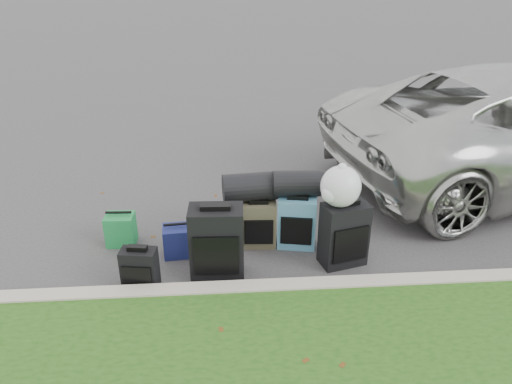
{
  "coord_description": "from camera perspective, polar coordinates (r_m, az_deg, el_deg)",
  "views": [
    {
      "loc": [
        -0.46,
        -4.89,
        3.1
      ],
      "look_at": [
        -0.1,
        0.2,
        0.55
      ],
      "focal_mm": 35.0,
      "sensor_mm": 36.0,
      "label": 1
    }
  ],
  "objects": [
    {
      "name": "ground",
      "position": [
        5.81,
        1.13,
        -5.71
      ],
      "size": [
        120.0,
        120.0,
        0.0
      ],
      "primitive_type": "plane",
      "color": "#383535",
      "rests_on": "ground"
    },
    {
      "name": "curb",
      "position": [
        4.95,
        2.18,
        -11.14
      ],
      "size": [
        120.0,
        0.18,
        0.15
      ],
      "primitive_type": "cube",
      "color": "#9E937F",
      "rests_on": "ground"
    },
    {
      "name": "suitcase_small_black",
      "position": [
        5.12,
        -13.14,
        -8.56
      ],
      "size": [
        0.37,
        0.24,
        0.44
      ],
      "primitive_type": "cube",
      "rotation": [
        0.0,
        0.0,
        -0.15
      ],
      "color": "black",
      "rests_on": "ground"
    },
    {
      "name": "suitcase_large_black_left",
      "position": [
        5.08,
        -4.5,
        -5.79
      ],
      "size": [
        0.56,
        0.35,
        0.78
      ],
      "primitive_type": "cube",
      "rotation": [
        0.0,
        0.0,
        -0.04
      ],
      "color": "black",
      "rests_on": "ground"
    },
    {
      "name": "suitcase_olive",
      "position": [
        5.63,
        0.29,
        -3.68
      ],
      "size": [
        0.4,
        0.26,
        0.53
      ],
      "primitive_type": "cube",
      "rotation": [
        0.0,
        0.0,
        -0.05
      ],
      "color": "#3E3B29",
      "rests_on": "ground"
    },
    {
      "name": "suitcase_teal",
      "position": [
        5.61,
        4.68,
        -3.48
      ],
      "size": [
        0.46,
        0.32,
        0.6
      ],
      "primitive_type": "cube",
      "rotation": [
        0.0,
        0.0,
        -0.18
      ],
      "color": "teal",
      "rests_on": "ground"
    },
    {
      "name": "suitcase_large_black_right",
      "position": [
        5.36,
        10.01,
        -4.78
      ],
      "size": [
        0.53,
        0.39,
        0.71
      ],
      "primitive_type": "cube",
      "rotation": [
        0.0,
        0.0,
        0.26
      ],
      "color": "black",
      "rests_on": "ground"
    },
    {
      "name": "tote_green",
      "position": [
        5.9,
        -15.2,
        -4.14
      ],
      "size": [
        0.33,
        0.27,
        0.36
      ],
      "primitive_type": "cube",
      "rotation": [
        0.0,
        0.0,
        -0.04
      ],
      "color": "#1B7C39",
      "rests_on": "ground"
    },
    {
      "name": "tote_navy",
      "position": [
        5.57,
        -8.88,
        -5.54
      ],
      "size": [
        0.34,
        0.28,
        0.34
      ],
      "primitive_type": "cube",
      "rotation": [
        0.0,
        0.0,
        0.08
      ],
      "color": "navy",
      "rests_on": "ground"
    },
    {
      "name": "duffel_left",
      "position": [
        5.49,
        -0.71,
        0.56
      ],
      "size": [
        0.62,
        0.37,
        0.32
      ],
      "primitive_type": "cylinder",
      "rotation": [
        0.0,
        1.57,
        0.09
      ],
      "color": "black",
      "rests_on": "suitcase_olive"
    },
    {
      "name": "duffel_right",
      "position": [
        5.48,
        4.66,
        0.98
      ],
      "size": [
        0.53,
        0.31,
        0.29
      ],
      "primitive_type": "cylinder",
      "rotation": [
        0.0,
        1.57,
        -0.04
      ],
      "color": "black",
      "rests_on": "suitcase_teal"
    },
    {
      "name": "trash_bag",
      "position": [
        5.08,
        9.66,
        0.63
      ],
      "size": [
        0.41,
        0.41,
        0.41
      ],
      "primitive_type": "sphere",
      "color": "silver",
      "rests_on": "suitcase_large_black_right"
    }
  ]
}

